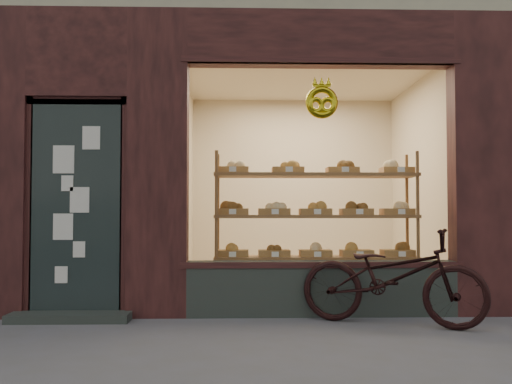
{
  "coord_description": "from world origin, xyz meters",
  "views": [
    {
      "loc": [
        -0.38,
        -3.65,
        1.03
      ],
      "look_at": [
        -0.21,
        2.0,
        1.25
      ],
      "focal_mm": 40.0,
      "sensor_mm": 36.0,
      "label": 1
    }
  ],
  "objects": [
    {
      "name": "bicycle",
      "position": [
        1.03,
        1.61,
        0.45
      ],
      "size": [
        1.79,
        1.25,
        0.89
      ],
      "primitive_type": "imported",
      "rotation": [
        0.0,
        0.0,
        1.14
      ],
      "color": "black",
      "rests_on": "ground"
    },
    {
      "name": "display_shelf",
      "position": [
        0.45,
        2.55,
        0.86
      ],
      "size": [
        2.2,
        0.45,
        1.7
      ],
      "color": "brown",
      "rests_on": "ground"
    },
    {
      "name": "ground",
      "position": [
        0.0,
        0.0,
        0.0
      ],
      "size": [
        90.0,
        90.0,
        0.0
      ],
      "primitive_type": "plane",
      "color": "#595966"
    }
  ]
}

